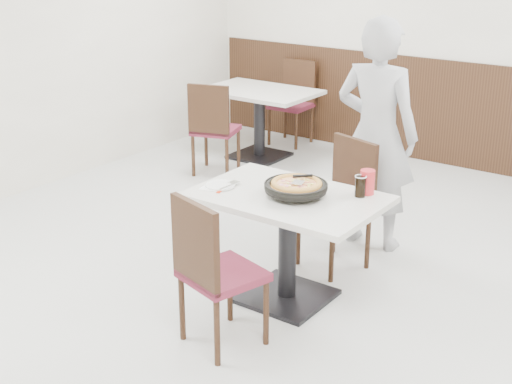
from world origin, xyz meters
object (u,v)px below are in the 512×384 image
Objects in this scene: chair_near at (223,271)px; bg_chair_left_far at (291,104)px; red_cup at (367,182)px; pizza at (296,186)px; main_table at (287,248)px; pizza_pan at (296,190)px; chair_far at (334,206)px; bg_chair_left_near at (216,128)px; cola_glass at (360,187)px; bg_table_left at (259,124)px; side_plate at (220,185)px; diner_person at (376,135)px.

bg_chair_left_far is (-2.01, 3.81, 0.00)m from chair_near.
pizza is at bearing -141.34° from red_cup.
pizza_pan is (0.05, 0.01, 0.42)m from main_table.
chair_near is 1.00× the size of bg_chair_left_far.
red_cup is (0.40, -0.30, 0.35)m from chair_far.
pizza_pan is at bearing 100.14° from chair_near.
pizza_pan is at bearing -58.92° from bg_chair_left_near.
bg_chair_left_near is (-2.46, 1.50, -0.35)m from red_cup.
pizza reaches higher than pizza_pan.
chair_far reaches higher than cola_glass.
pizza is (0.04, 0.03, 0.44)m from main_table.
chair_near is 2.41× the size of pizza_pan.
cola_glass reaches higher than bg_table_left.
red_cup is (0.41, 0.99, 0.35)m from chair_near.
chair_far is at bearing 58.65° from side_plate.
red_cup reaches higher than bg_table_left.
diner_person reaches higher than red_cup.
pizza_pan is 0.41m from cola_glass.
chair_near is 0.79× the size of bg_table_left.
red_cup is (0.01, 0.07, 0.02)m from cola_glass.
bg_table_left is at bearing 128.79° from main_table.
cola_glass is (0.39, 0.24, 0.44)m from main_table.
main_table is 9.23× the size of cola_glass.
red_cup is 3.29m from bg_table_left.
red_cup reaches higher than pizza_pan.
chair_far reaches higher than main_table.
red_cup is at bearing 37.99° from main_table.
red_cup reaches higher than main_table.
chair_near reaches higher than main_table.
pizza is at bearing 111.13° from chair_far.
diner_person is at bearing 69.21° from side_plate.
side_plate is 3.09m from bg_table_left.
cola_glass is (0.39, -0.37, 0.34)m from chair_far.
side_plate is 0.21× the size of bg_chair_left_near.
pizza_pan is (0.05, -0.60, 0.32)m from chair_far.
red_cup reaches higher than cola_glass.
chair_near is at bearing 84.66° from diner_person.
side_plate is at bearing -59.40° from bg_table_left.
cola_glass is 0.11× the size of bg_table_left.
pizza_pan is 2.46× the size of red_cup.
bg_chair_left_near is (-2.06, 1.20, 0.00)m from chair_far.
bg_chair_left_near is (-2.05, 2.48, 0.00)m from chair_near.
bg_chair_left_far reaches higher than red_cup.
cola_glass is 2.93m from bg_chair_left_near.
red_cup is 0.17× the size of bg_chair_left_far.
chair_far is 5.94× the size of red_cup.
pizza_pan is 1.15m from diner_person.
main_table is 1.26× the size of chair_far.
pizza_pan reaches higher than bg_table_left.
side_plate is at bearing -68.85° from bg_chair_left_near.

